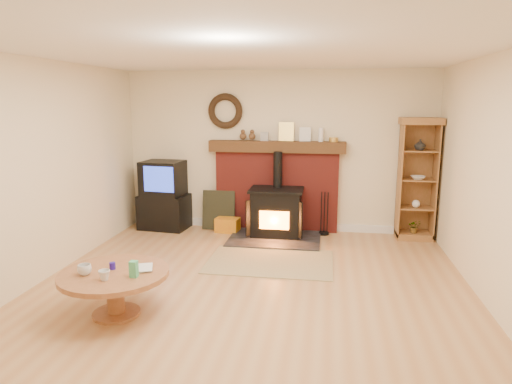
% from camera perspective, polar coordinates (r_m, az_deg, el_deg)
% --- Properties ---
extents(ground, '(5.50, 5.50, 0.00)m').
position_cam_1_polar(ground, '(5.17, -0.97, -12.80)').
color(ground, '#B17A49').
rests_on(ground, ground).
extents(room_shell, '(5.02, 5.52, 2.61)m').
position_cam_1_polar(room_shell, '(4.83, -1.05, 6.62)').
color(room_shell, beige).
rests_on(room_shell, ground).
extents(chimney_breast, '(2.20, 0.22, 1.78)m').
position_cam_1_polar(chimney_breast, '(7.47, 2.59, 1.21)').
color(chimney_breast, maroon).
rests_on(chimney_breast, ground).
extents(wood_stove, '(1.40, 1.00, 1.33)m').
position_cam_1_polar(wood_stove, '(7.18, 2.53, -2.69)').
color(wood_stove, black).
rests_on(wood_stove, ground).
extents(area_rug, '(1.66, 1.14, 0.01)m').
position_cam_1_polar(area_rug, '(6.16, 1.77, -8.69)').
color(area_rug, brown).
rests_on(area_rug, ground).
extents(tv_unit, '(0.83, 0.62, 1.14)m').
position_cam_1_polar(tv_unit, '(7.76, -11.45, -0.55)').
color(tv_unit, black).
rests_on(tv_unit, ground).
extents(curio_cabinet, '(0.60, 0.43, 1.87)m').
position_cam_1_polar(curio_cabinet, '(7.41, 19.45, 1.55)').
color(curio_cabinet, brown).
rests_on(curio_cabinet, ground).
extents(firelog_box, '(0.41, 0.29, 0.24)m').
position_cam_1_polar(firelog_box, '(7.49, -3.56, -4.14)').
color(firelog_box, yellow).
rests_on(firelog_box, ground).
extents(leaning_painting, '(0.54, 0.15, 0.65)m').
position_cam_1_polar(leaning_painting, '(7.62, -4.69, -2.27)').
color(leaning_painting, black).
rests_on(leaning_painting, ground).
extents(fire_tools, '(0.16, 0.16, 0.70)m').
position_cam_1_polar(fire_tools, '(7.41, 8.49, -4.29)').
color(fire_tools, black).
rests_on(fire_tools, ground).
extents(coffee_table, '(1.08, 1.08, 0.62)m').
position_cam_1_polar(coffee_table, '(4.80, -17.32, -10.46)').
color(coffee_table, brown).
rests_on(coffee_table, ground).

